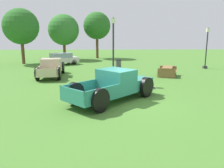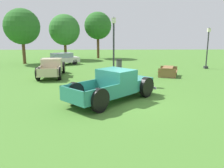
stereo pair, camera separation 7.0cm
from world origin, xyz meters
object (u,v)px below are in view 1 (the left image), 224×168
at_px(sedan_distant_a, 60,59).
at_px(oak_tree_east, 21,27).
at_px(pickup_truck_foreground, 117,85).
at_px(lamp_post_far, 207,47).
at_px(lamp_post_near, 113,49).
at_px(pickup_truck_behind_left, 52,68).
at_px(trash_can, 118,64).
at_px(oak_tree_center, 97,26).
at_px(oak_tree_west, 64,30).
at_px(picnic_table, 167,70).

bearing_deg(sedan_distant_a, oak_tree_east, 166.61).
bearing_deg(pickup_truck_foreground, oak_tree_east, 124.09).
height_order(pickup_truck_foreground, oak_tree_east, oak_tree_east).
height_order(sedan_distant_a, lamp_post_far, lamp_post_far).
xyz_separation_m(pickup_truck_foreground, lamp_post_near, (-0.09, 4.04, 1.62)).
distance_m(pickup_truck_behind_left, lamp_post_near, 6.20).
height_order(pickup_truck_behind_left, trash_can, pickup_truck_behind_left).
xyz_separation_m(sedan_distant_a, oak_tree_east, (-4.50, 1.07, 3.54)).
distance_m(sedan_distant_a, oak_tree_east, 5.83).
bearing_deg(sedan_distant_a, lamp_post_near, -60.56).
relative_size(pickup_truck_behind_left, lamp_post_near, 1.07).
bearing_deg(sedan_distant_a, oak_tree_center, 61.90).
relative_size(oak_tree_east, oak_tree_west, 1.05).
distance_m(lamp_post_far, oak_tree_west, 17.91).
distance_m(picnic_table, trash_can, 5.80).
bearing_deg(oak_tree_center, oak_tree_west, -157.05).
distance_m(sedan_distant_a, trash_can, 7.07).
height_order(sedan_distant_a, trash_can, sedan_distant_a).
relative_size(sedan_distant_a, picnic_table, 1.93).
xyz_separation_m(pickup_truck_foreground, sedan_distant_a, (-5.79, 14.13, -0.08)).
distance_m(trash_can, oak_tree_west, 11.40).
bearing_deg(lamp_post_near, oak_tree_east, 132.41).
height_order(picnic_table, oak_tree_west, oak_tree_west).
bearing_deg(oak_tree_west, lamp_post_near, -68.30).
bearing_deg(picnic_table, pickup_truck_foreground, -123.32).
height_order(pickup_truck_behind_left, lamp_post_far, lamp_post_far).
bearing_deg(oak_tree_east, pickup_truck_behind_left, -57.38).
bearing_deg(oak_tree_center, trash_can, -76.12).
bearing_deg(picnic_table, lamp_post_near, -148.80).
bearing_deg(picnic_table, sedan_distant_a, 144.42).
bearing_deg(trash_can, lamp_post_near, -95.66).
height_order(oak_tree_east, oak_tree_west, oak_tree_east).
bearing_deg(sedan_distant_a, oak_tree_west, 94.98).
height_order(sedan_distant_a, oak_tree_center, oak_tree_center).
xyz_separation_m(sedan_distant_a, lamp_post_near, (5.70, -10.09, 1.70)).
distance_m(lamp_post_far, oak_tree_center, 15.51).
bearing_deg(oak_tree_east, oak_tree_center, 36.41).
xyz_separation_m(pickup_truck_foreground, picnic_table, (4.47, 6.80, -0.29)).
height_order(trash_can, oak_tree_center, oak_tree_center).
bearing_deg(oak_tree_west, picnic_table, -49.92).
height_order(lamp_post_far, picnic_table, lamp_post_far).
relative_size(sedan_distant_a, lamp_post_far, 1.04).
height_order(lamp_post_near, lamp_post_far, lamp_post_near).
relative_size(picnic_table, oak_tree_east, 0.35).
bearing_deg(pickup_truck_foreground, lamp_post_near, 91.26).
bearing_deg(pickup_truck_behind_left, oak_tree_east, 122.62).
bearing_deg(pickup_truck_behind_left, lamp_post_near, -31.83).
xyz_separation_m(lamp_post_near, oak_tree_center, (-1.83, 17.34, 2.13)).
relative_size(pickup_truck_foreground, oak_tree_west, 0.86).
bearing_deg(picnic_table, oak_tree_east, 150.32).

